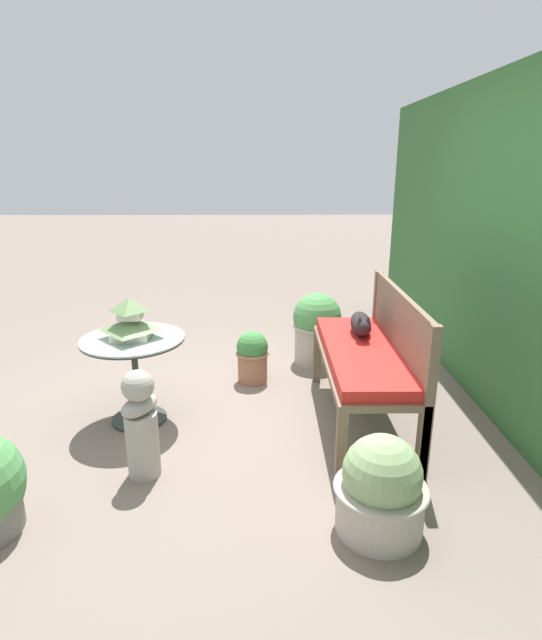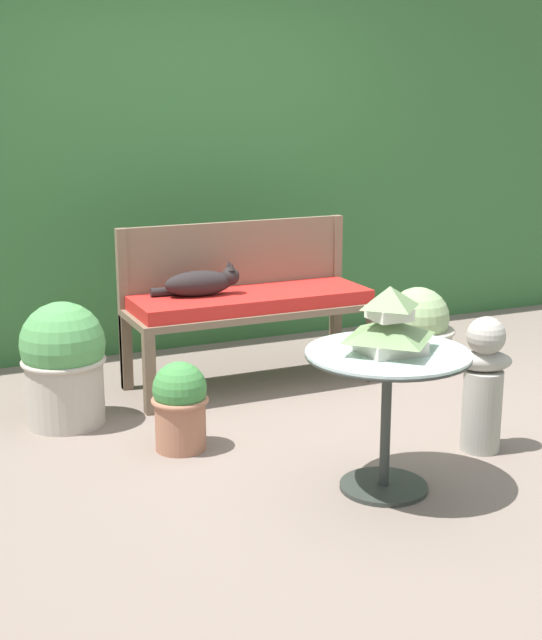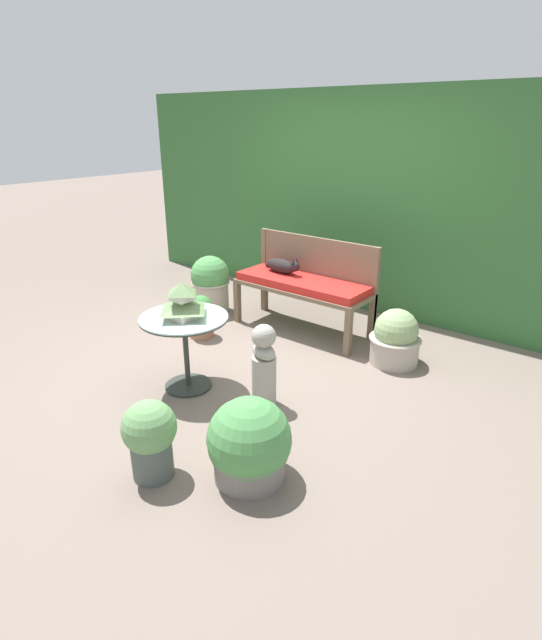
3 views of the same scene
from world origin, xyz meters
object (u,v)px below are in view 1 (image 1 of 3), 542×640
at_px(garden_bench, 362,358).
at_px(potted_plant_bench_left, 252,356).
at_px(cat, 361,324).
at_px(potted_plant_hedge_corner, 381,489).
at_px(potted_plant_table_near, 317,328).
at_px(patio_table, 134,356).
at_px(pagoda_birdhouse, 131,321).
at_px(garden_bust, 141,424).

relative_size(garden_bench, potted_plant_bench_left, 3.28).
bearing_deg(cat, potted_plant_hedge_corner, -0.90).
bearing_deg(garden_bench, potted_plant_table_near, -170.39).
relative_size(patio_table, potted_plant_hedge_corner, 1.37).
xyz_separation_m(garden_bench, potted_plant_table_near, (-1.14, -0.19, -0.15)).
bearing_deg(pagoda_birdhouse, cat, 98.84).
xyz_separation_m(potted_plant_hedge_corner, potted_plant_bench_left, (-1.80, -0.68, -0.01)).
relative_size(cat, potted_plant_bench_left, 1.14).
distance_m(cat, garden_bust, 1.72).
bearing_deg(pagoda_birdhouse, potted_plant_hedge_corner, 52.35).
bearing_deg(pagoda_birdhouse, patio_table, 180.00).
height_order(cat, potted_plant_bench_left, cat).
xyz_separation_m(garden_bench, garden_bust, (0.62, -1.38, -0.15)).
bearing_deg(potted_plant_table_near, garden_bust, -34.08).
relative_size(pagoda_birdhouse, potted_plant_bench_left, 0.76).
distance_m(pagoda_birdhouse, garden_bust, 0.80).
distance_m(cat, pagoda_birdhouse, 1.64).
bearing_deg(cat, patio_table, -76.35).
relative_size(patio_table, garden_bust, 1.06).
bearing_deg(garden_bust, garden_bench, 140.50).
bearing_deg(garden_bench, potted_plant_bench_left, -132.21).
distance_m(garden_bench, cat, 0.33).
height_order(patio_table, garden_bust, garden_bust).
bearing_deg(garden_bench, cat, 171.82).
height_order(pagoda_birdhouse, garden_bust, pagoda_birdhouse).
height_order(patio_table, potted_plant_bench_left, patio_table).
bearing_deg(garden_bust, cat, 148.90).
relative_size(patio_table, potted_plant_table_near, 1.08).
bearing_deg(pagoda_birdhouse, garden_bench, 88.61).
relative_size(patio_table, pagoda_birdhouse, 2.12).
height_order(potted_plant_hedge_corner, potted_plant_table_near, potted_plant_table_near).
xyz_separation_m(cat, pagoda_birdhouse, (0.25, -1.62, 0.11)).
height_order(garden_bench, patio_table, patio_table).
bearing_deg(garden_bench, garden_bust, -65.80).
distance_m(cat, potted_plant_table_near, 0.93).
xyz_separation_m(cat, potted_plant_table_near, (-0.85, -0.23, -0.31)).
bearing_deg(potted_plant_table_near, potted_plant_bench_left, -53.16).
distance_m(garden_bench, potted_plant_hedge_corner, 1.13).
bearing_deg(potted_plant_bench_left, garden_bench, 47.79).
xyz_separation_m(patio_table, potted_plant_table_near, (-1.10, 1.38, -0.16)).
distance_m(garden_bench, potted_plant_table_near, 1.16).
bearing_deg(potted_plant_table_near, pagoda_birdhouse, -51.49).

